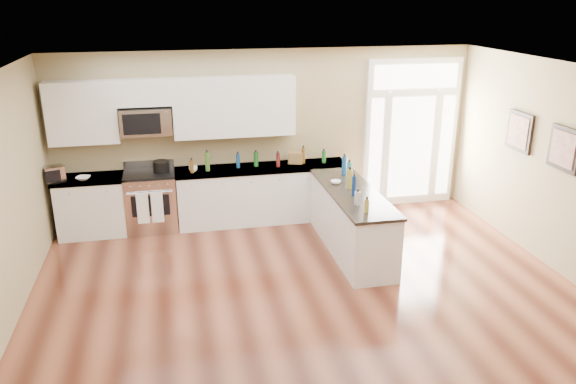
% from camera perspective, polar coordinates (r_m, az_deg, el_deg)
% --- Properties ---
extents(ground, '(8.00, 8.00, 0.00)m').
position_cam_1_polar(ground, '(6.40, 4.59, -15.10)').
color(ground, '#492014').
extents(room_shell, '(8.00, 8.00, 8.00)m').
position_cam_1_polar(room_shell, '(5.61, 5.06, -0.60)').
color(room_shell, tan).
rests_on(room_shell, ground).
extents(back_cabinet_left, '(1.10, 0.66, 0.94)m').
position_cam_1_polar(back_cabinet_left, '(9.38, -19.17, -1.49)').
color(back_cabinet_left, white).
rests_on(back_cabinet_left, ground).
extents(back_cabinet_right, '(2.85, 0.66, 0.94)m').
position_cam_1_polar(back_cabinet_right, '(9.40, -2.58, -0.34)').
color(back_cabinet_right, white).
rests_on(back_cabinet_right, ground).
extents(peninsula_cabinet, '(0.69, 2.32, 0.94)m').
position_cam_1_polar(peninsula_cabinet, '(8.33, 6.45, -3.16)').
color(peninsula_cabinet, white).
rests_on(peninsula_cabinet, ground).
extents(upper_cabinet_left, '(1.04, 0.33, 0.95)m').
position_cam_1_polar(upper_cabinet_left, '(9.12, -20.17, 7.58)').
color(upper_cabinet_left, white).
rests_on(upper_cabinet_left, room_shell).
extents(upper_cabinet_right, '(1.94, 0.33, 0.95)m').
position_cam_1_polar(upper_cabinet_right, '(9.08, -5.49, 8.63)').
color(upper_cabinet_right, white).
rests_on(upper_cabinet_right, room_shell).
extents(upper_cabinet_short, '(0.82, 0.33, 0.40)m').
position_cam_1_polar(upper_cabinet_short, '(8.99, -14.44, 9.78)').
color(upper_cabinet_short, white).
rests_on(upper_cabinet_short, room_shell).
extents(microwave, '(0.78, 0.41, 0.42)m').
position_cam_1_polar(microwave, '(9.03, -14.22, 6.99)').
color(microwave, silver).
rests_on(microwave, room_shell).
extents(entry_door, '(1.70, 0.10, 2.60)m').
position_cam_1_polar(entry_door, '(10.16, 12.39, 5.84)').
color(entry_door, white).
rests_on(entry_door, ground).
extents(wall_art_near, '(0.05, 0.58, 0.58)m').
position_cam_1_polar(wall_art_near, '(9.02, 22.45, 5.70)').
color(wall_art_near, black).
rests_on(wall_art_near, room_shell).
extents(wall_art_far, '(0.05, 0.58, 0.58)m').
position_cam_1_polar(wall_art_far, '(8.24, 26.24, 3.95)').
color(wall_art_far, black).
rests_on(wall_art_far, room_shell).
extents(kitchen_range, '(0.79, 0.70, 1.08)m').
position_cam_1_polar(kitchen_range, '(9.28, -13.72, -0.89)').
color(kitchen_range, silver).
rests_on(kitchen_range, ground).
extents(stockpot, '(0.30, 0.30, 0.20)m').
position_cam_1_polar(stockpot, '(9.12, -12.77, 2.60)').
color(stockpot, black).
rests_on(stockpot, kitchen_range).
extents(toaster_oven, '(0.34, 0.31, 0.24)m').
position_cam_1_polar(toaster_oven, '(9.16, -22.64, 1.71)').
color(toaster_oven, silver).
rests_on(toaster_oven, back_cabinet_left).
extents(cardboard_box, '(0.27, 0.23, 0.19)m').
position_cam_1_polar(cardboard_box, '(9.40, 0.79, 3.52)').
color(cardboard_box, brown).
rests_on(cardboard_box, back_cabinet_right).
extents(bowl_left, '(0.25, 0.25, 0.05)m').
position_cam_1_polar(bowl_left, '(9.12, -20.08, 1.33)').
color(bowl_left, white).
rests_on(bowl_left, back_cabinet_left).
extents(bowl_peninsula, '(0.16, 0.16, 0.05)m').
position_cam_1_polar(bowl_peninsula, '(8.42, 4.87, 1.01)').
color(bowl_peninsula, white).
rests_on(bowl_peninsula, peninsula_cabinet).
extents(cup_counter, '(0.16, 0.16, 0.11)m').
position_cam_1_polar(cup_counter, '(9.08, -9.61, 2.37)').
color(cup_counter, white).
rests_on(cup_counter, back_cabinet_right).
extents(counter_bottles, '(2.40, 2.42, 0.30)m').
position_cam_1_polar(counter_bottles, '(8.62, 1.58, 2.24)').
color(counter_bottles, '#19591E').
rests_on(counter_bottles, back_cabinet_right).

